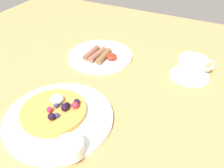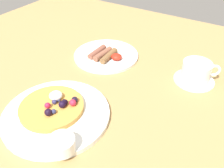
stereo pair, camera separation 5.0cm
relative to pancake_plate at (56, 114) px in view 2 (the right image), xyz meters
The scene contains 8 objects.
ground_plane 16.69cm from the pancake_plate, 67.28° to the left, with size 157.21×134.62×3.00cm, color #A6814E.
pancake_plate is the anchor object (origin of this frame).
pancake_with_berries 2.28cm from the pancake_plate, 157.58° to the left, with size 16.78×16.78×3.47cm.
syrup_ramekin 12.22cm from the pancake_plate, 40.13° to the right, with size 5.86×5.86×3.26cm.
breakfast_plate 32.77cm from the pancake_plate, 99.86° to the left, with size 23.07×23.07×1.00cm, color white.
fried_breakfast 30.64cm from the pancake_plate, 100.04° to the left, with size 13.28×8.98×2.35cm.
coffee_saucer 43.11cm from the pancake_plate, 53.24° to the left, with size 12.42×12.42×0.84cm, color white.
coffee_cup 43.35cm from the pancake_plate, 53.16° to the left, with size 10.97×8.72×5.71cm.
Camera 2 is at (29.22, -45.01, 44.38)cm, focal length 38.01 mm.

